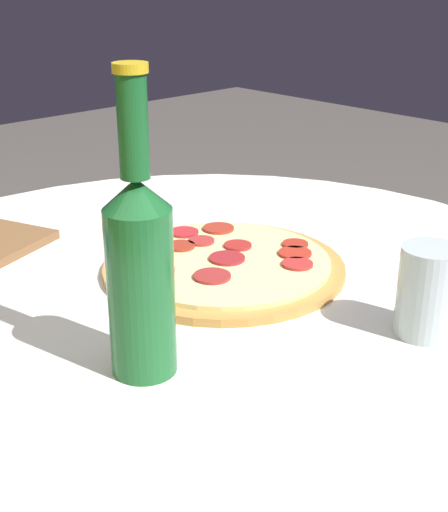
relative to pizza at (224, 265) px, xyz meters
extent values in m
cylinder|color=silver|center=(-0.03, 0.06, -0.02)|extent=(0.98, 0.98, 0.02)
cylinder|color=#B77F3D|center=(0.00, 0.00, 0.00)|extent=(0.30, 0.30, 0.01)
cylinder|color=beige|center=(0.00, 0.00, 0.01)|extent=(0.26, 0.26, 0.01)
cylinder|color=maroon|center=(0.03, 0.08, 0.01)|extent=(0.04, 0.04, 0.00)
cylinder|color=maroon|center=(-0.03, -0.10, 0.01)|extent=(0.03, 0.03, 0.00)
cylinder|color=maroon|center=(0.02, -0.04, 0.01)|extent=(0.04, 0.04, 0.00)
cylinder|color=#A92B28|center=(-0.08, -0.05, 0.01)|extent=(0.04, 0.04, 0.00)
cylinder|color=maroon|center=(0.07, 0.01, 0.01)|extent=(0.04, 0.04, 0.00)
cylinder|color=maroon|center=(0.08, -0.06, 0.01)|extent=(0.04, 0.04, 0.00)
cylinder|color=#9D2D2B|center=(0.06, -0.02, 0.01)|extent=(0.03, 0.03, 0.00)
cylinder|color=#AA242A|center=(0.10, -0.02, 0.01)|extent=(0.04, 0.04, 0.00)
cylinder|color=#A72B1D|center=(-0.05, -0.07, 0.01)|extent=(0.04, 0.04, 0.00)
cylinder|color=maroon|center=(-0.03, 0.05, 0.01)|extent=(0.04, 0.04, 0.00)
cylinder|color=maroon|center=(0.00, 0.00, 0.01)|extent=(0.04, 0.04, 0.00)
cylinder|color=#195628|center=(-0.11, 0.21, 0.07)|extent=(0.06, 0.06, 0.16)
cone|color=#195628|center=(-0.11, 0.21, 0.16)|extent=(0.06, 0.06, 0.03)
cylinder|color=#195628|center=(-0.11, 0.21, 0.22)|extent=(0.03, 0.03, 0.09)
cylinder|color=gold|center=(-0.11, 0.21, 0.27)|extent=(0.03, 0.03, 0.01)
cylinder|color=#ADBCC6|center=(-0.25, -0.04, 0.04)|extent=(0.06, 0.06, 0.09)
camera|label=1|loc=(-0.58, 0.55, 0.34)|focal=50.00mm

